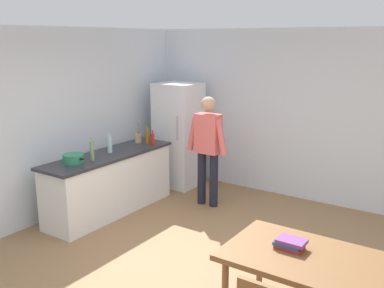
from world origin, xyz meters
The scene contains 14 objects.
ground_plane centered at (0.00, 0.00, 0.00)m, with size 14.00×14.00×0.00m, color #936D47.
wall_back centered at (0.00, 3.00, 1.35)m, with size 6.40×0.12×2.70m, color silver.
wall_left centered at (-2.60, 0.20, 1.35)m, with size 0.12×5.60×2.70m, color silver.
kitchen_counter centered at (-2.00, 0.80, 0.45)m, with size 0.64×2.20×0.90m.
refrigerator centered at (-1.90, 2.40, 0.90)m, with size 0.70×0.67×1.80m.
person centered at (-0.95, 1.85, 0.98)m, with size 0.70×0.22×1.70m.
dining_table centered at (1.40, -0.30, 0.67)m, with size 1.40×0.90×0.75m.
cooking_pot centered at (-2.05, 0.18, 0.96)m, with size 0.40×0.28×0.12m.
utensil_jar centered at (-2.10, 1.57, 0.98)m, with size 0.11×0.11×0.32m.
bottle_vinegar_tall centered at (-1.93, 0.41, 1.04)m, with size 0.06×0.06×0.32m.
bottle_sauce_red centered at (-1.80, 1.57, 1.00)m, with size 0.06×0.06×0.24m.
bottle_water_clear centered at (-2.02, 0.85, 1.03)m, with size 0.07×0.07×0.30m.
bottle_oil_amber centered at (-1.94, 1.61, 1.02)m, with size 0.06×0.06×0.28m.
book_stack centered at (1.22, -0.26, 0.80)m, with size 0.27×0.17×0.09m.
Camera 1 is at (2.48, -3.65, 2.54)m, focal length 41.08 mm.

